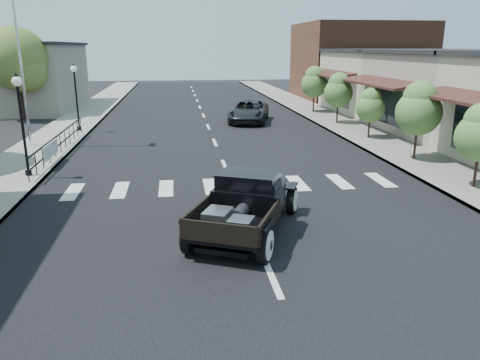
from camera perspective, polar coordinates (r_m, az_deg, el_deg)
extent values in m
plane|color=black|center=(13.17, 1.26, -5.72)|extent=(120.00, 120.00, 0.00)
cube|color=black|center=(27.58, -3.61, 5.79)|extent=(14.00, 80.00, 0.02)
cube|color=gray|center=(28.28, -21.12, 5.14)|extent=(3.00, 80.00, 0.15)
cube|color=gray|center=(29.42, 13.24, 6.16)|extent=(3.00, 80.00, 0.15)
cube|color=gray|center=(42.23, -26.27, 11.15)|extent=(10.00, 12.00, 5.00)
cube|color=#A39789|center=(30.38, 26.57, 9.37)|extent=(10.00, 9.00, 4.50)
cube|color=#BDB3A0|center=(38.15, 19.02, 11.18)|extent=(10.00, 9.00, 4.50)
cube|color=brown|center=(47.42, 14.27, 13.84)|extent=(11.00, 10.00, 7.00)
cylinder|color=silver|center=(25.20, -25.77, 17.63)|extent=(0.12, 0.12, 12.21)
imported|color=black|center=(31.33, 1.10, 8.33)|extent=(3.57, 5.53, 1.42)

